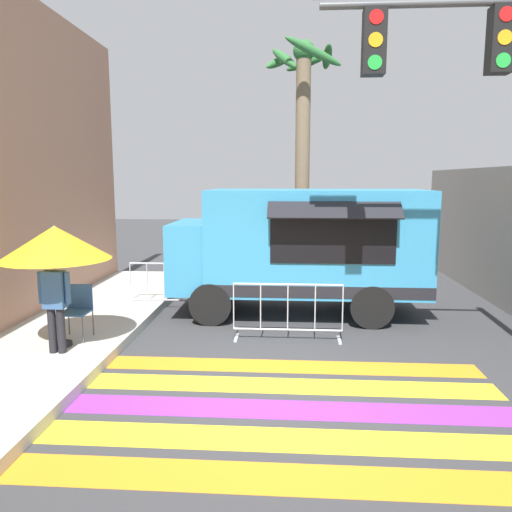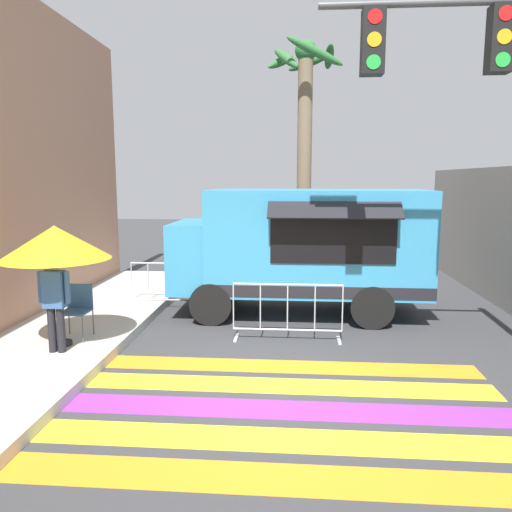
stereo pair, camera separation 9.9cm
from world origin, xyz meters
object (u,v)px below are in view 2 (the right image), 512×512
object	(u,v)px
food_truck	(297,244)
palm_tree	(304,130)
patio_umbrella	(55,243)
traffic_signal_pole	(498,95)
vendor_person	(55,298)
barricade_front	(287,312)
folding_chair	(77,306)
barricade_side	(165,286)

from	to	relation	value
food_truck	palm_tree	world-z (taller)	palm_tree
food_truck	patio_umbrella	distance (m)	5.00
food_truck	palm_tree	bearing A→B (deg)	87.25
traffic_signal_pole	food_truck	bearing A→B (deg)	130.10
food_truck	traffic_signal_pole	xyz separation A→B (m)	(2.79, -3.32, 2.58)
food_truck	vendor_person	size ratio (longest dim) A/B	3.41
food_truck	traffic_signal_pole	size ratio (longest dim) A/B	0.94
vendor_person	food_truck	bearing A→B (deg)	33.61
barricade_front	vendor_person	bearing A→B (deg)	-159.00
folding_chair	barricade_front	size ratio (longest dim) A/B	0.46
patio_umbrella	vendor_person	distance (m)	0.92
food_truck	folding_chair	xyz separation A→B (m)	(-3.90, -2.50, -0.82)
folding_chair	barricade_side	size ratio (longest dim) A/B	0.58
food_truck	barricade_front	bearing A→B (deg)	-95.20
food_truck	traffic_signal_pole	world-z (taller)	traffic_signal_pole
food_truck	barricade_side	world-z (taller)	food_truck
traffic_signal_pole	barricade_front	xyz separation A→B (m)	(-2.96, 1.44, -3.61)
barricade_front	patio_umbrella	bearing A→B (deg)	-163.87
barricade_front	palm_tree	size ratio (longest dim) A/B	0.30
food_truck	vendor_person	world-z (taller)	food_truck
traffic_signal_pole	barricade_side	distance (m)	7.73
traffic_signal_pole	vendor_person	distance (m)	7.37
food_truck	patio_umbrella	size ratio (longest dim) A/B	2.66
traffic_signal_pole	barricade_front	distance (m)	4.89
vendor_person	patio_umbrella	bearing A→B (deg)	99.86
traffic_signal_pole	barricade_side	xyz separation A→B (m)	(-5.82, 3.56, -3.63)
vendor_person	barricade_side	xyz separation A→B (m)	(0.87, 3.55, -0.55)
vendor_person	barricade_front	xyz separation A→B (m)	(3.73, 1.43, -0.54)
food_truck	barricade_side	bearing A→B (deg)	175.42
vendor_person	barricade_front	size ratio (longest dim) A/B	0.78
folding_chair	palm_tree	distance (m)	8.16
folding_chair	barricade_front	xyz separation A→B (m)	(3.73, 0.63, -0.21)
palm_tree	folding_chair	bearing A→B (deg)	-123.79
patio_umbrella	barricade_side	world-z (taller)	patio_umbrella
food_truck	vendor_person	xyz separation A→B (m)	(-3.90, -3.31, -0.49)
traffic_signal_pole	vendor_person	size ratio (longest dim) A/B	3.61
vendor_person	palm_tree	world-z (taller)	palm_tree
food_truck	barricade_side	size ratio (longest dim) A/B	3.35
traffic_signal_pole	patio_umbrella	world-z (taller)	traffic_signal_pole
patio_umbrella	barricade_front	bearing A→B (deg)	16.13
vendor_person	folding_chair	bearing A→B (deg)	83.45
patio_umbrella	barricade_front	xyz separation A→B (m)	(3.83, 1.11, -1.40)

